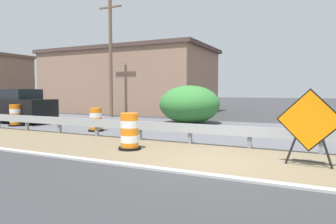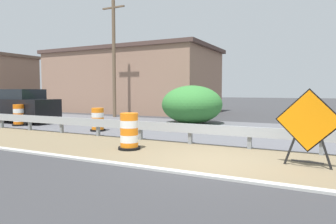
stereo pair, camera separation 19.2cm
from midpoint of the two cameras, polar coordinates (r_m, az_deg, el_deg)
name	(u,v)px [view 2 (the right image)]	position (r m, az deg, el deg)	size (l,w,h in m)	color
ground_plane	(209,162)	(7.98, 8.48, -9.30)	(160.00, 160.00, 0.00)	#333335
median_dirt_strip	(217,157)	(8.56, 9.83, -8.38)	(3.65, 120.00, 0.01)	#706047
far_lane_asphalt	(258,132)	(14.18, 16.85, -3.60)	(8.04, 120.00, 0.00)	#56565B
curb_near_edge	(190,174)	(6.79, 4.91, -11.59)	(0.20, 120.00, 0.11)	#ADADA8
guardrail_median	(163,128)	(10.87, -0.35, -2.95)	(0.18, 52.56, 0.71)	#999EA3
warning_sign_diamond	(308,124)	(8.02, 25.45, -2.05)	(0.19, 1.53, 1.90)	black
traffic_barrel_nearest	(129,133)	(9.57, -6.72, -3.91)	(0.70, 0.70, 1.14)	orange
traffic_barrel_close	(98,121)	(14.21, -12.67, -1.59)	(0.69, 0.69, 1.06)	orange
traffic_barrel_mid	(19,116)	(17.82, -25.90, -0.68)	(0.69, 0.69, 1.12)	orange
car_trailing_far_lane	(20,106)	(19.48, -25.73, 1.04)	(2.04, 4.81, 1.93)	black
roadside_shop_near	(132,81)	(27.49, -6.59, 5.80)	(7.72, 14.91, 5.44)	#93705B
utility_pole_near	(114,57)	(21.82, -9.85, 10.12)	(0.24, 1.80, 8.08)	brown
bush_roadside	(192,104)	(17.15, 4.83, 1.41)	(3.40, 3.40, 2.14)	#337533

